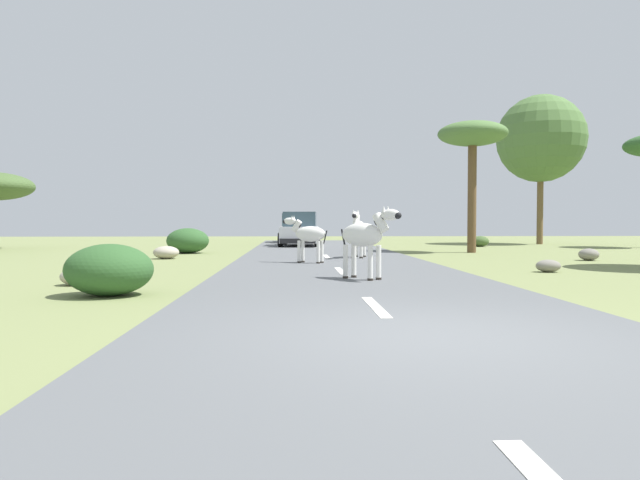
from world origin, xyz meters
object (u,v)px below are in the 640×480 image
zebra_3 (365,236)px  bush_2 (109,270)px  zebra_0 (358,229)px  zebra_2 (308,235)px  tree_1 (541,139)px  rock_1 (589,254)px  bush_0 (188,241)px  bush_1 (480,241)px  rock_4 (166,252)px  rock_3 (77,276)px  tree_6 (472,138)px  car_0 (296,229)px  rock_2 (548,266)px  car_1 (300,230)px

zebra_3 → bush_2: zebra_3 is taller
zebra_0 → zebra_2: bearing=67.8°
tree_1 → bush_2: tree_1 is taller
rock_1 → tree_1: bearing=72.1°
bush_0 → bush_1: 15.00m
tree_1 → rock_4: bearing=-146.5°
bush_1 → rock_1: (0.07, -10.66, -0.08)m
tree_1 → bush_0: tree_1 is taller
zebra_3 → bush_0: bearing=-105.0°
rock_4 → zebra_2: bearing=-30.4°
rock_3 → bush_2: bearing=-55.5°
bush_0 → rock_1: (13.98, -5.06, -0.31)m
tree_6 → bush_1: tree_6 is taller
bush_2 → zebra_2: bearing=63.1°
zebra_3 → rock_1: zebra_3 is taller
car_0 → rock_2: size_ratio=6.98×
rock_4 → rock_1: bearing=-6.1°
tree_6 → bush_2: (-10.54, -13.37, -4.29)m
zebra_2 → tree_1: (13.72, 15.10, 5.13)m
car_0 → tree_6: (7.22, -11.52, 3.88)m
rock_2 → car_1: bearing=111.4°
car_0 → bush_2: size_ratio=2.94×
tree_1 → zebra_0: bearing=-133.1°
rock_3 → zebra_3: bearing=3.7°
tree_6 → rock_4: bearing=-163.5°
zebra_3 → car_0: 22.84m
tree_1 → tree_6: tree_1 is taller
zebra_3 → tree_6: (5.87, 11.28, 3.76)m
rock_2 → car_0: bearing=106.8°
tree_6 → car_0: bearing=122.1°
zebra_2 → rock_1: size_ratio=2.19×
zebra_0 → car_0: car_0 is taller
rock_4 → tree_1: bearing=33.5°
rock_1 → rock_4: 14.16m
car_0 → bush_2: bearing=-97.8°
tree_6 → car_1: bearing=138.6°
zebra_0 → zebra_3: size_ratio=1.10×
zebra_3 → rock_1: 10.36m
tree_1 → bush_1: tree_1 is taller
zebra_3 → bush_1: (8.12, 16.95, -0.69)m
bush_0 → rock_2: bearing=-41.0°
car_1 → rock_3: size_ratio=6.56×
zebra_2 → rock_4: (-4.80, 2.82, -0.67)m
zebra_3 → bush_1: zebra_3 is taller
car_1 → rock_1: (9.35, -11.18, -0.65)m
rock_4 → bush_0: bearing=88.5°
zebra_0 → zebra_3: 7.37m
car_1 → tree_6: (7.03, -6.19, 3.88)m
rock_3 → car_0: bearing=79.1°
rock_2 → rock_3: bearing=-167.2°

